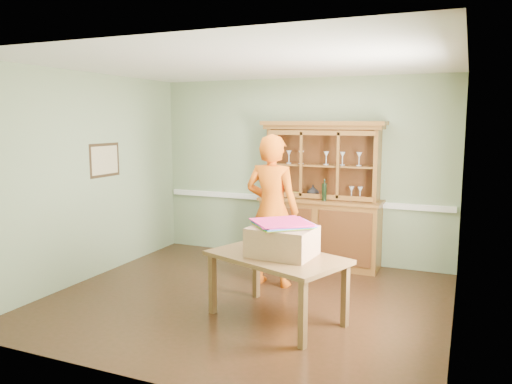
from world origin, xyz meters
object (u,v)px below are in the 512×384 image
at_px(china_hutch, 321,215).
at_px(cardboard_box, 282,241).
at_px(dining_table, 277,263).
at_px(person, 272,211).

distance_m(china_hutch, cardboard_box, 2.16).
bearing_deg(dining_table, person, 134.41).
relative_size(china_hutch, person, 1.08).
bearing_deg(china_hutch, cardboard_box, -84.75).
bearing_deg(cardboard_box, dining_table, -166.54).
height_order(dining_table, cardboard_box, cardboard_box).
xyz_separation_m(dining_table, cardboard_box, (0.06, 0.01, 0.23)).
relative_size(china_hutch, cardboard_box, 3.22).
bearing_deg(china_hutch, person, -106.18).
distance_m(dining_table, person, 1.20).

